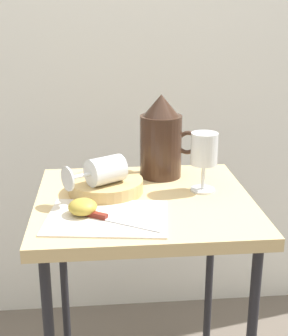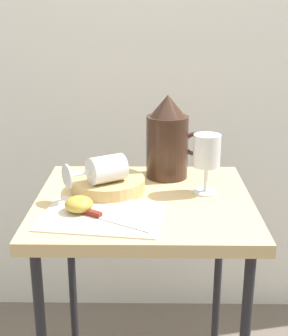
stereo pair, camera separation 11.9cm
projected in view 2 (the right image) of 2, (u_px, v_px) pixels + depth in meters
The scene contains 9 objects.
curtain_drape at pixel (146, 82), 1.74m from camera, with size 2.40×0.03×1.83m, color white.
table at pixel (144, 225), 1.24m from camera, with size 0.54×0.50×0.72m.
linen_napkin at pixel (102, 216), 1.11m from camera, with size 0.27×0.20×0.00m, color silver.
basket_tray at pixel (108, 184), 1.26m from camera, with size 0.19×0.19×0.04m, color tan.
pitcher at pixel (168, 144), 1.34m from camera, with size 0.17×0.12×0.23m.
wine_glass_upright at pixel (207, 154), 1.22m from camera, with size 0.07×0.07×0.16m.
wine_glass_tipped_near at pixel (105, 169), 1.22m from camera, with size 0.17×0.14×0.07m.
apple_half_left at pixel (79, 204), 1.12m from camera, with size 0.07×0.07×0.04m, color #B29938.
knife at pixel (98, 215), 1.10m from camera, with size 0.20×0.13×0.01m.
Camera 2 is at (0.01, -1.13, 1.17)m, focal length 51.87 mm.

